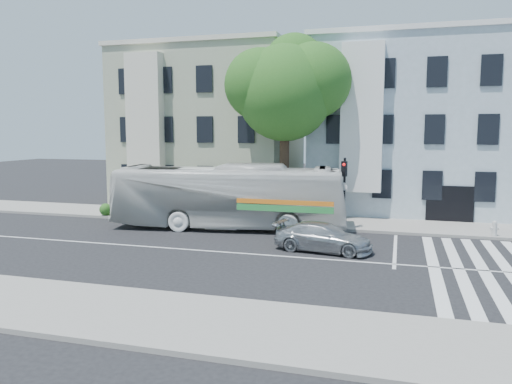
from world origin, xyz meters
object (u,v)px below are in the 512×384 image
at_px(bus, 229,196).
at_px(traffic_signal, 344,184).
at_px(sedan, 323,237).
at_px(fire_hydrant, 494,228).

height_order(bus, traffic_signal, traffic_signal).
bearing_deg(sedan, fire_hydrant, -49.24).
relative_size(traffic_signal, fire_hydrant, 5.12).
bearing_deg(traffic_signal, sedan, -70.73).
bearing_deg(fire_hydrant, traffic_signal, -177.22).
xyz_separation_m(traffic_signal, fire_hydrant, (7.37, 0.36, -1.99)).
distance_m(traffic_signal, fire_hydrant, 7.64).
bearing_deg(sedan, traffic_signal, 3.62).
height_order(bus, fire_hydrant, bus).
height_order(sedan, traffic_signal, traffic_signal).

